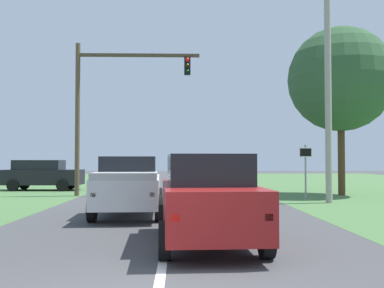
{
  "coord_description": "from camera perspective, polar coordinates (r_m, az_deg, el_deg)",
  "views": [
    {
      "loc": [
        0.3,
        -6.04,
        1.84
      ],
      "look_at": [
        0.82,
        13.95,
        2.51
      ],
      "focal_mm": 43.57,
      "sensor_mm": 36.0,
      "label": 1
    }
  ],
  "objects": [
    {
      "name": "keep_moving_sign",
      "position": [
        22.15,
        13.73,
        -2.45
      ],
      "size": [
        0.6,
        0.09,
        2.52
      ],
      "color": "gray",
      "rests_on": "ground_plane"
    },
    {
      "name": "red_suv_near",
      "position": [
        10.22,
        1.85,
        -6.49
      ],
      "size": [
        2.28,
        4.96,
        1.95
      ],
      "color": "maroon",
      "rests_on": "ground_plane"
    },
    {
      "name": "utility_pole_right",
      "position": [
        20.83,
        16.32,
        6.14
      ],
      "size": [
        0.28,
        0.28,
        9.46
      ],
      "primitive_type": "cylinder",
      "color": "#9E998E",
      "rests_on": "ground_plane"
    },
    {
      "name": "pickup_truck_lead",
      "position": [
        15.5,
        -7.69,
        -5.06
      ],
      "size": [
        2.36,
        5.59,
        1.94
      ],
      "color": "silver",
      "rests_on": "ground_plane"
    },
    {
      "name": "crossing_suv_far",
      "position": [
        29.38,
        -17.9,
        -3.56
      ],
      "size": [
        4.69,
        2.17,
        1.81
      ],
      "color": "black",
      "rests_on": "ground_plane"
    },
    {
      "name": "ground_plane",
      "position": [
        16.28,
        -2.58,
        -8.4
      ],
      "size": [
        120.0,
        120.0,
        0.0
      ],
      "primitive_type": "plane",
      "color": "#424244"
    },
    {
      "name": "oak_tree_right",
      "position": [
        25.64,
        17.72,
        7.54
      ],
      "size": [
        5.44,
        5.44,
        8.74
      ],
      "color": "#4C351E",
      "rests_on": "ground_plane"
    },
    {
      "name": "traffic_light",
      "position": [
        24.35,
        -10.2,
        5.73
      ],
      "size": [
        6.36,
        0.4,
        7.81
      ],
      "color": "brown",
      "rests_on": "ground_plane"
    }
  ]
}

